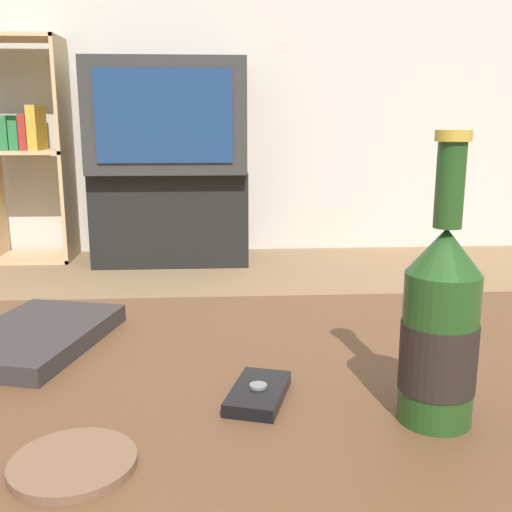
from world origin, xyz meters
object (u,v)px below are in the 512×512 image
object	(u,v)px
tv_stand	(172,216)
table_book	(35,337)
cell_phone	(258,393)
beer_bottle	(440,328)
television	(169,117)
bookshelf	(25,146)

from	to	relation	value
tv_stand	table_book	size ratio (longest dim) A/B	3.08
cell_phone	table_book	size ratio (longest dim) A/B	0.40
beer_bottle	cell_phone	size ratio (longest dim) A/B	2.58
television	beer_bottle	bearing A→B (deg)	-80.35
bookshelf	beer_bottle	size ratio (longest dim) A/B	4.27
bookshelf	table_book	bearing A→B (deg)	-72.87
television	bookshelf	world-z (taller)	bookshelf
television	cell_phone	xyz separation A→B (m)	(0.30, -2.71, -0.30)
cell_phone	table_book	distance (m)	0.33
cell_phone	bookshelf	bearing A→B (deg)	128.42
bookshelf	cell_phone	xyz separation A→B (m)	(1.09, -2.79, -0.14)
television	table_book	bearing A→B (deg)	-89.59
tv_stand	bookshelf	bearing A→B (deg)	174.57
tv_stand	bookshelf	xyz separation A→B (m)	(-0.79, 0.07, 0.38)
bookshelf	table_book	world-z (taller)	bookshelf
television	table_book	distance (m)	2.55
cell_phone	beer_bottle	bearing A→B (deg)	-0.55
bookshelf	beer_bottle	world-z (taller)	bookshelf
tv_stand	bookshelf	distance (m)	0.88
bookshelf	table_book	distance (m)	2.74
television	table_book	size ratio (longest dim) A/B	3.01
television	bookshelf	distance (m)	0.81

